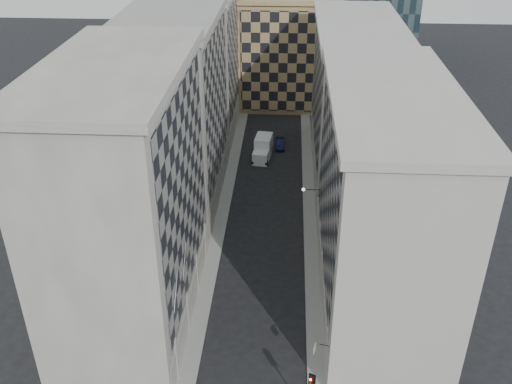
% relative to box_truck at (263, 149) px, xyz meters
% --- Properties ---
extents(sidewalk_west, '(1.50, 100.00, 0.15)m').
position_rel_box_truck_xyz_m(sidewalk_west, '(-4.09, -14.39, -1.24)').
color(sidewalk_west, gray).
rests_on(sidewalk_west, ground).
extents(sidewalk_east, '(1.50, 100.00, 0.15)m').
position_rel_box_truck_xyz_m(sidewalk_east, '(6.41, -14.39, -1.24)').
color(sidewalk_east, gray).
rests_on(sidewalk_east, ground).
extents(bldg_left_a, '(10.80, 22.80, 23.70)m').
position_rel_box_truck_xyz_m(bldg_left_a, '(-9.72, -33.39, 10.51)').
color(bldg_left_a, gray).
rests_on(bldg_left_a, ground).
extents(bldg_left_b, '(10.80, 22.80, 22.70)m').
position_rel_box_truck_xyz_m(bldg_left_b, '(-9.72, -11.39, 10.01)').
color(bldg_left_b, gray).
rests_on(bldg_left_b, ground).
extents(bldg_left_c, '(10.80, 22.80, 21.70)m').
position_rel_box_truck_xyz_m(bldg_left_c, '(-9.72, 10.61, 9.51)').
color(bldg_left_c, gray).
rests_on(bldg_left_c, ground).
extents(bldg_right_a, '(10.80, 26.80, 20.70)m').
position_rel_box_truck_xyz_m(bldg_right_a, '(12.04, -29.39, 9.01)').
color(bldg_right_a, '#A8A39A').
rests_on(bldg_right_a, ground).
extents(bldg_right_b, '(10.80, 28.80, 19.70)m').
position_rel_box_truck_xyz_m(bldg_right_b, '(12.06, -2.39, 8.54)').
color(bldg_right_b, '#A8A39A').
rests_on(bldg_right_b, ground).
extents(tan_block, '(16.80, 14.80, 18.80)m').
position_rel_box_truck_xyz_m(tan_block, '(3.16, 23.51, 8.13)').
color(tan_block, '#9C7D52').
rests_on(tan_block, ground).
extents(flagpoles_left, '(0.10, 6.33, 2.33)m').
position_rel_box_truck_xyz_m(flagpoles_left, '(-4.74, -38.39, 6.69)').
color(flagpoles_left, gray).
rests_on(flagpoles_left, ground).
extents(bracket_lamp, '(1.98, 0.36, 0.36)m').
position_rel_box_truck_xyz_m(bracket_lamp, '(5.54, -20.39, 4.89)').
color(bracket_lamp, black).
rests_on(bracket_lamp, ground).
extents(box_truck, '(2.83, 5.70, 3.01)m').
position_rel_box_truck_xyz_m(box_truck, '(0.00, 0.00, 0.00)').
color(box_truck, white).
rests_on(box_truck, ground).
extents(dark_car, '(1.39, 3.77, 1.23)m').
position_rel_box_truck_xyz_m(dark_car, '(2.41, 3.54, -0.69)').
color(dark_car, '#0F1138').
rests_on(dark_car, ground).
extents(shop_sign, '(1.18, 0.65, 0.73)m').
position_rel_box_truck_xyz_m(shop_sign, '(6.13, -41.39, 2.53)').
color(shop_sign, black).
rests_on(shop_sign, ground).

